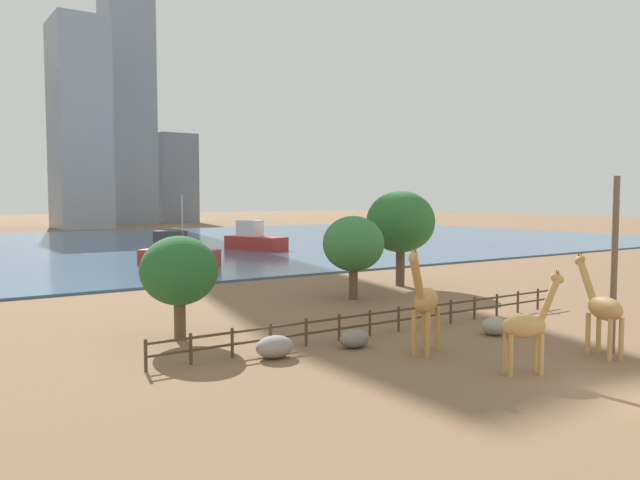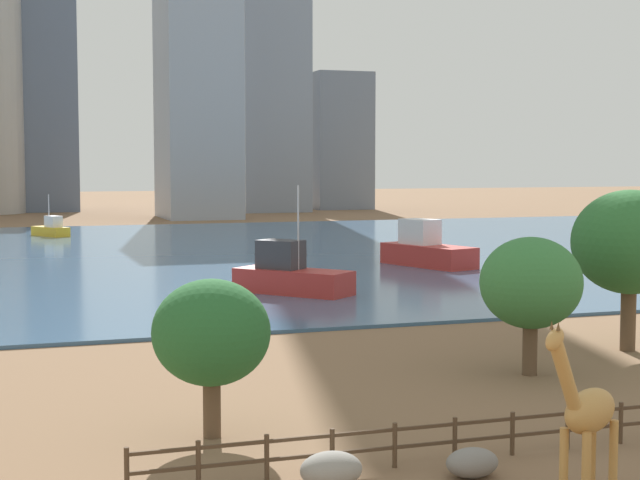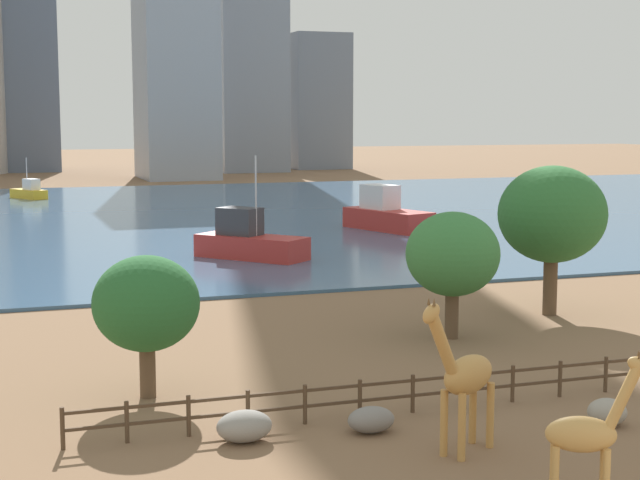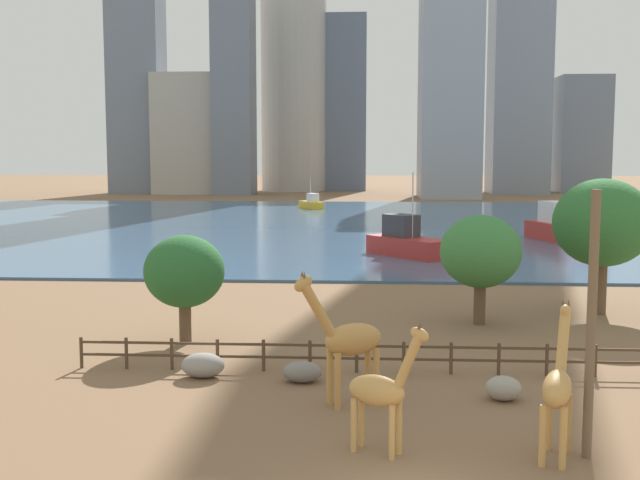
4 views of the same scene
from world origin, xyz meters
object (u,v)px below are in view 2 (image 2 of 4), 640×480
(boulder_by_pole, at_px, (472,463))
(tree_right_tall, at_px, (531,284))
(giraffe_young, at_px, (586,412))
(boat_sailboat, at_px, (290,275))
(tree_center_broad, at_px, (630,243))
(tree_left_large, at_px, (211,333))
(boat_tug, at_px, (426,250))
(boulder_near_fence, at_px, (331,470))
(boat_ferry, at_px, (51,229))

(boulder_by_pole, xyz_separation_m, tree_right_tall, (8.31, 11.05, 3.37))
(giraffe_young, relative_size, boat_sailboat, 0.63)
(giraffe_young, height_order, boat_sailboat, boat_sailboat)
(giraffe_young, bearing_deg, tree_center_broad, -158.33)
(boulder_by_pole, distance_m, boat_sailboat, 37.24)
(giraffe_young, distance_m, boat_sailboat, 39.64)
(tree_left_large, xyz_separation_m, boat_tug, (27.22, 43.18, -1.86))
(boulder_near_fence, relative_size, boulder_by_pole, 1.13)
(tree_right_tall, bearing_deg, boat_tug, 71.40)
(boulder_by_pole, relative_size, tree_left_large, 0.30)
(boat_tug, bearing_deg, boat_ferry, -165.04)
(tree_center_broad, xyz_separation_m, boat_sailboat, (-9.54, 22.62, -3.66))
(boat_ferry, bearing_deg, tree_left_large, 152.34)
(tree_right_tall, relative_size, boat_ferry, 1.01)
(boat_sailboat, bearing_deg, boulder_near_fence, -55.04)
(boulder_near_fence, distance_m, tree_right_tall, 16.58)
(tree_left_large, height_order, boat_tug, tree_left_large)
(boulder_by_pole, relative_size, boat_tug, 0.17)
(boulder_near_fence, height_order, boat_ferry, boat_ferry)
(giraffe_young, relative_size, tree_right_tall, 0.86)
(tree_left_large, height_order, tree_center_broad, tree_center_broad)
(tree_center_broad, distance_m, boat_tug, 35.86)
(boulder_by_pole, relative_size, tree_center_broad, 0.20)
(boat_tug, bearing_deg, boat_sailboat, -68.48)
(boat_sailboat, xyz_separation_m, boat_tug, (15.44, 12.58, 0.12))
(boulder_by_pole, distance_m, tree_center_broad, 21.35)
(giraffe_young, xyz_separation_m, boulder_near_fence, (-5.85, 3.10, -1.86))
(giraffe_young, height_order, tree_center_broad, tree_center_broad)
(boat_ferry, distance_m, boat_tug, 51.04)
(boulder_near_fence, distance_m, boat_tug, 55.03)
(boulder_near_fence, distance_m, tree_left_large, 6.72)
(tree_right_tall, distance_m, boat_ferry, 82.65)
(boat_ferry, bearing_deg, tree_right_tall, 162.34)
(boulder_by_pole, distance_m, boat_tug, 53.73)
(giraffe_young, distance_m, boat_tug, 55.51)
(boulder_near_fence, relative_size, tree_center_broad, 0.23)
(boulder_by_pole, bearing_deg, tree_left_large, 134.25)
(tree_right_tall, xyz_separation_m, boat_sailboat, (-2.55, 25.73, -2.41))
(boat_ferry, height_order, boat_tug, boat_ferry)
(tree_left_large, distance_m, tree_right_tall, 15.14)
(tree_right_tall, relative_size, boat_sailboat, 0.73)
(boulder_near_fence, bearing_deg, tree_left_large, 109.46)
(boulder_by_pole, height_order, tree_left_large, tree_left_large)
(tree_left_large, height_order, tree_right_tall, tree_right_tall)
(boat_tug, bearing_deg, tree_right_tall, -36.25)
(boulder_by_pole, relative_size, tree_right_tall, 0.27)
(tree_left_large, bearing_deg, boat_sailboat, 68.96)
(boulder_by_pole, xyz_separation_m, boat_tug, (21.20, 49.36, 1.08))
(tree_right_tall, distance_m, boat_sailboat, 25.96)
(giraffe_young, bearing_deg, boat_sailboat, -125.35)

